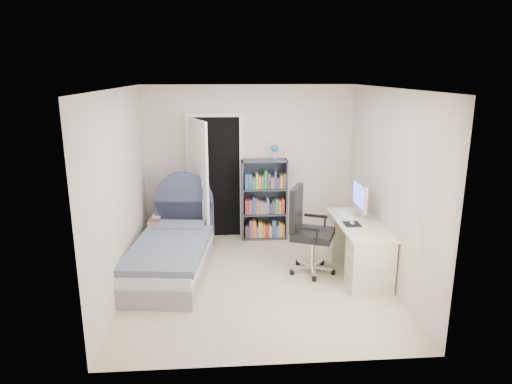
{
  "coord_description": "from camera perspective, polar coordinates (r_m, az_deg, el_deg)",
  "views": [
    {
      "loc": [
        -0.42,
        -5.55,
        2.69
      ],
      "look_at": [
        0.02,
        0.42,
        1.11
      ],
      "focal_mm": 32.0,
      "sensor_mm": 36.0,
      "label": 1
    }
  ],
  "objects": [
    {
      "name": "office_chair",
      "position": [
        6.26,
        6.28,
        -4.24
      ],
      "size": [
        0.7,
        0.7,
        1.2
      ],
      "color": "silver",
      "rests_on": "ground"
    },
    {
      "name": "desk",
      "position": [
        6.45,
        12.65,
        -6.47
      ],
      "size": [
        0.59,
        1.47,
        1.2
      ],
      "color": "beige",
      "rests_on": "ground"
    },
    {
      "name": "door",
      "position": [
        7.27,
        -6.43,
        1.53
      ],
      "size": [
        0.92,
        0.78,
        2.06
      ],
      "color": "black",
      "rests_on": "ground"
    },
    {
      "name": "room_shell",
      "position": [
        5.75,
        0.13,
        0.26
      ],
      "size": [
        3.5,
        3.7,
        2.6
      ],
      "color": "tan",
      "rests_on": "ground"
    },
    {
      "name": "bed",
      "position": [
        6.4,
        -10.42,
        -7.6
      ],
      "size": [
        1.15,
        2.09,
        1.23
      ],
      "color": "gray",
      "rests_on": "ground"
    },
    {
      "name": "floor_lamp",
      "position": [
        7.45,
        -6.78,
        -1.43
      ],
      "size": [
        0.22,
        0.22,
        1.53
      ],
      "color": "silver",
      "rests_on": "ground"
    },
    {
      "name": "nightstand",
      "position": [
        7.32,
        -11.96,
        -4.18
      ],
      "size": [
        0.36,
        0.36,
        0.54
      ],
      "color": "tan",
      "rests_on": "ground"
    },
    {
      "name": "bookcase",
      "position": [
        7.51,
        1.07,
        -1.34
      ],
      "size": [
        0.74,
        0.32,
        1.57
      ],
      "color": "#3D4453",
      "rests_on": "ground"
    }
  ]
}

